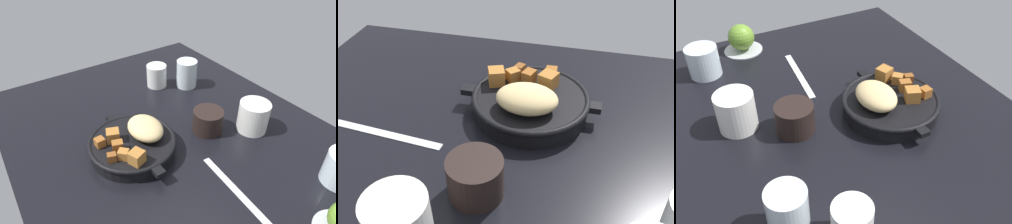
% 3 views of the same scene
% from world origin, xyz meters
% --- Properties ---
extents(ground_plane, '(1.04, 0.82, 0.02)m').
position_xyz_m(ground_plane, '(0.00, 0.00, -0.01)').
color(ground_plane, black).
extents(cast_iron_skillet, '(0.27, 0.23, 0.08)m').
position_xyz_m(cast_iron_skillet, '(0.00, -0.12, 0.03)').
color(cast_iron_skillet, black).
rests_on(cast_iron_skillet, ground_plane).
extents(butter_knife, '(0.22, 0.03, 0.00)m').
position_xyz_m(butter_knife, '(0.24, 0.01, 0.00)').
color(butter_knife, silver).
rests_on(butter_knife, ground_plane).
extents(ceramic_mug_white, '(0.08, 0.08, 0.09)m').
position_xyz_m(ceramic_mug_white, '(0.11, 0.20, 0.04)').
color(ceramic_mug_white, silver).
rests_on(ceramic_mug_white, ground_plane).
extents(coffee_mug_dark, '(0.09, 0.09, 0.06)m').
position_xyz_m(coffee_mug_dark, '(0.04, 0.09, 0.03)').
color(coffee_mug_dark, black).
rests_on(coffee_mug_dark, ground_plane).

